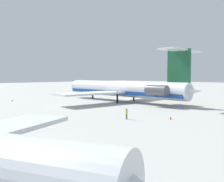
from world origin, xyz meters
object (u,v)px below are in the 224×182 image
main_jetliner (126,89)px  safety_cone_tail (12,100)px  safety_cone_nose (119,93)px  safety_cone_wingtip (171,118)px  ground_crew_near_nose (127,112)px  ground_crew_near_tail (138,91)px

main_jetliner → safety_cone_tail: main_jetliner is taller
main_jetliner → safety_cone_nose: size_ratio=83.25×
safety_cone_wingtip → safety_cone_tail: bearing=7.2°
ground_crew_near_nose → safety_cone_nose: (43.07, -43.03, -0.89)m
safety_cone_wingtip → ground_crew_near_nose: bearing=44.5°
ground_crew_near_tail → safety_cone_tail: (8.27, 45.64, -0.83)m
ground_crew_near_nose → safety_cone_nose: ground_crew_near_nose is taller
main_jetliner → ground_crew_near_nose: bearing=131.4°
ground_crew_near_tail → safety_cone_tail: bearing=-22.9°
ground_crew_near_nose → main_jetliner: bearing=-32.9°
ground_crew_near_tail → safety_cone_nose: 9.04m
ground_crew_near_nose → safety_cone_wingtip: ground_crew_near_nose is taller
ground_crew_near_nose → ground_crew_near_tail: size_ratio=1.05×
ground_crew_near_nose → safety_cone_tail: (42.50, 0.91, -0.89)m
main_jetliner → ground_crew_near_tail: bearing=-58.8°
safety_cone_nose → safety_cone_wingtip: bearing=141.9°
main_jetliner → safety_cone_wingtip: (-24.26, 15.53, -3.37)m
safety_cone_tail → safety_cone_nose: bearing=-89.3°
safety_cone_tail → safety_cone_wingtip: bearing=-172.8°
safety_cone_wingtip → ground_crew_near_tail: bearing=-45.1°
ground_crew_near_nose → safety_cone_tail: 42.52m
safety_cone_wingtip → safety_cone_tail: 48.14m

